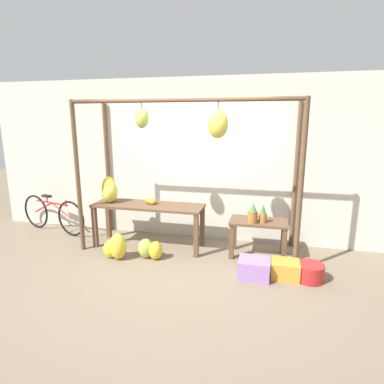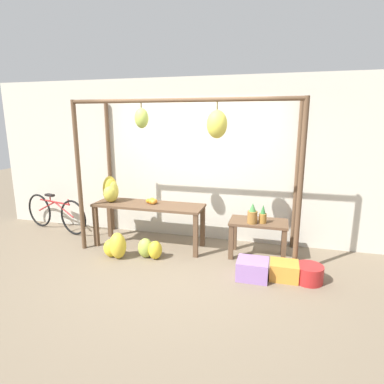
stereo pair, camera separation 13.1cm
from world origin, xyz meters
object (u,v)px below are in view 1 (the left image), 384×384
Objects in this scene: orange_pile at (152,201)px; blue_bucket at (310,272)px; fruit_crate_purple at (285,269)px; pineapple_cluster at (256,214)px; banana_pile_on_table at (110,191)px; fruit_crate_white at (254,268)px; banana_pile_ground_right at (150,249)px; parked_bicycle at (53,214)px; banana_pile_ground_left at (116,247)px.

blue_bucket is at bearing -14.36° from orange_pile.
blue_bucket is 0.32m from fruit_crate_purple.
pineapple_cluster is 0.90m from fruit_crate_purple.
banana_pile_on_table is at bearing 178.31° from pineapple_cluster.
orange_pile reaches higher than fruit_crate_white.
fruit_crate_purple is (0.44, -0.52, -0.59)m from pineapple_cluster.
fruit_crate_white is at bearing -172.78° from blue_bucket.
banana_pile_on_table is 1.25m from banana_pile_ground_right.
pineapple_cluster is at bearing -4.97° from parked_bicycle.
fruit_crate_white is (1.59, -0.23, -0.02)m from banana_pile_ground_right.
orange_pile reaches higher than banana_pile_ground_right.
fruit_crate_white is at bearing -22.63° from orange_pile.
fruit_crate_purple is at bearing -0.25° from banana_pile_ground_left.
orange_pile is 0.44× the size of banana_pile_ground_left.
fruit_crate_white is 3.95m from parked_bicycle.
banana_pile_ground_right is (-1.56, -0.38, -0.56)m from pineapple_cluster.
orange_pile is 2.63m from blue_bucket.
banana_pile_ground_right is 0.28× the size of parked_bicycle.
banana_pile_on_table is 0.95× the size of banana_pile_ground_left.
parked_bicycle is at bearing 154.04° from banana_pile_ground_left.
banana_pile_ground_left is at bearing -121.05° from orange_pile.
banana_pile_on_table reaches higher than orange_pile.
fruit_crate_white is at bearing -166.88° from fruit_crate_purple.
orange_pile is at bearing 106.51° from banana_pile_ground_right.
pineapple_cluster reaches higher than blue_bucket.
fruit_crate_white is 1.12× the size of blue_bucket.
pineapple_cluster is 0.85m from fruit_crate_white.
pineapple_cluster is 0.20× the size of parked_bicycle.
fruit_crate_purple is at bearing -3.96° from banana_pile_ground_right.
banana_pile_ground_left reaches higher than fruit_crate_white.
blue_bucket is at bearing 7.22° from fruit_crate_white.
banana_pile_on_table is at bearing -177.23° from orange_pile.
fruit_crate_white is (0.02, -0.61, -0.58)m from pineapple_cluster.
banana_pile_ground_left is at bearing -58.13° from banana_pile_on_table.
orange_pile reaches higher than fruit_crate_purple.
banana_pile_ground_right is 1.61m from fruit_crate_white.
orange_pile is 0.81m from banana_pile_ground_right.
orange_pile is 1.99m from fruit_crate_white.
blue_bucket is (3.19, -0.59, -0.81)m from banana_pile_on_table.
banana_pile_on_table is at bearing 152.67° from banana_pile_ground_right.
orange_pile is 0.54× the size of fruit_crate_purple.
banana_pile_ground_left is at bearing 177.09° from fruit_crate_white.
banana_pile_on_table is 1.17× the size of fruit_crate_purple.
banana_pile_on_table is 1.18× the size of blue_bucket.
banana_pile_ground_left is at bearing 179.75° from fruit_crate_purple.
parked_bicycle is at bearing 169.39° from blue_bucket.
fruit_crate_white reaches higher than blue_bucket.
banana_pile_on_table is 1.05× the size of fruit_crate_white.
banana_pile_on_table is at bearing 168.39° from fruit_crate_purple.
pineapple_cluster is at bearing -3.60° from orange_pile.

